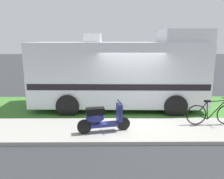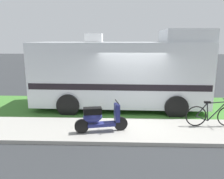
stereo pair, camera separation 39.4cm
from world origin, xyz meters
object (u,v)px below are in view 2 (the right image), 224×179
(motorhome_rv, at_px, (122,72))
(pickup_truck_near, at_px, (138,72))
(bicycle, at_px, (212,115))
(scooter, at_px, (99,118))

(motorhome_rv, xyz_separation_m, pickup_truck_near, (1.01, 4.49, -0.64))
(bicycle, bearing_deg, scooter, -170.69)
(pickup_truck_near, bearing_deg, motorhome_rv, -102.70)
(scooter, relative_size, pickup_truck_near, 0.31)
(scooter, height_order, bicycle, scooter)
(scooter, distance_m, bicycle, 3.76)
(motorhome_rv, height_order, bicycle, motorhome_rv)
(motorhome_rv, bearing_deg, scooter, -103.68)
(motorhome_rv, height_order, pickup_truck_near, motorhome_rv)
(scooter, xyz_separation_m, bicycle, (3.71, 0.61, -0.07))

